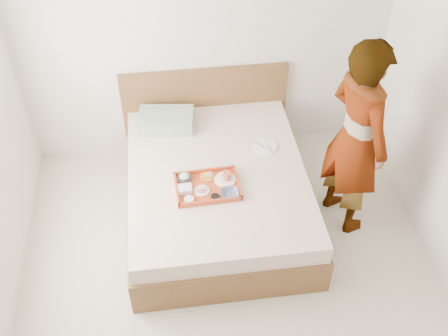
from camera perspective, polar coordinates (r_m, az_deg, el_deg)
name	(u,v)px	position (r m, az deg, el deg)	size (l,w,h in m)	color
ground	(235,302)	(4.43, 1.18, -14.23)	(3.50, 4.00, 0.01)	beige
wall_back	(205,35)	(4.99, -2.08, 14.14)	(3.50, 0.01, 2.60)	silver
bed	(217,192)	(4.83, -0.75, -2.56)	(1.65, 2.00, 0.53)	brown
headboard	(205,109)	(5.42, -2.03, 6.34)	(1.65, 0.06, 0.95)	brown
pillow	(166,120)	(5.11, -6.26, 5.13)	(0.52, 0.35, 0.12)	#90A08F
tray	(207,186)	(4.47, -1.80, -1.98)	(0.54, 0.39, 0.05)	#BA3213
prawn_plate	(225,180)	(4.54, 0.11, -1.25)	(0.19, 0.19, 0.01)	white
navy_bowl_big	(230,193)	(4.40, 0.64, -2.75)	(0.15, 0.15, 0.04)	#1C2648
sauce_dish	(215,197)	(4.38, -0.96, -3.17)	(0.08, 0.08, 0.03)	black
meat_plate	(202,191)	(4.45, -2.41, -2.46)	(0.13, 0.13, 0.01)	white
bread_plate	(208,176)	(4.57, -1.78, -0.91)	(0.13, 0.13, 0.01)	orange
salad_bowl	(184,178)	(4.54, -4.28, -1.09)	(0.12, 0.12, 0.04)	#1C2648
plastic_tub	(185,189)	(4.44, -4.21, -2.27)	(0.11, 0.09, 0.05)	silver
cheese_round	(189,200)	(4.37, -3.77, -3.42)	(0.08, 0.08, 0.03)	white
dinner_plate	(265,146)	(4.89, 4.42, 2.33)	(0.23, 0.23, 0.01)	white
person	(356,139)	(4.49, 14.03, 3.04)	(0.67, 0.44, 1.85)	silver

